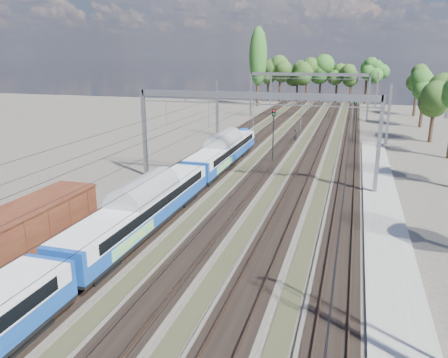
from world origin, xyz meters
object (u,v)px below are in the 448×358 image
(worker, at_px, (296,135))
(signal_near, at_px, (273,129))
(emu_train, at_px, (142,204))
(signal_far, at_px, (355,115))
(freight_boxcar, at_px, (7,242))

(worker, bearing_deg, signal_near, -164.17)
(emu_train, height_order, signal_far, signal_far)
(signal_far, bearing_deg, emu_train, -86.60)
(worker, relative_size, signal_far, 0.29)
(emu_train, xyz_separation_m, worker, (5.63, 38.05, -1.45))
(signal_near, xyz_separation_m, signal_far, (8.91, 16.06, -0.01))
(emu_train, distance_m, worker, 38.49)
(freight_boxcar, height_order, signal_far, signal_far)
(signal_far, bearing_deg, freight_boxcar, -88.58)
(freight_boxcar, xyz_separation_m, signal_far, (18.21, 47.68, 1.81))
(freight_boxcar, relative_size, signal_far, 2.21)
(emu_train, xyz_separation_m, signal_near, (4.80, 23.92, 1.65))
(freight_boxcar, xyz_separation_m, signal_near, (9.31, 31.62, 1.82))
(worker, distance_m, signal_far, 8.86)
(worker, bearing_deg, emu_train, -169.25)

